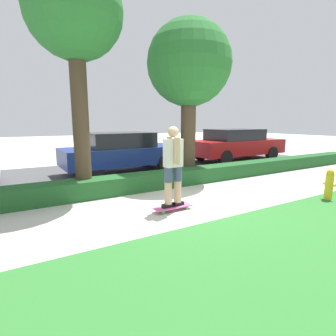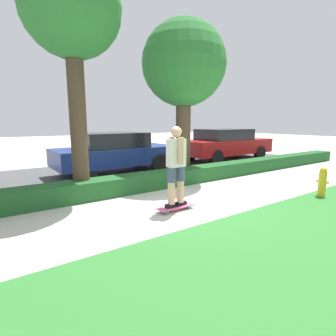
# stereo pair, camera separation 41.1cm
# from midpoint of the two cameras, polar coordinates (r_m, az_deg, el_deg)

# --- Properties ---
(ground_plane) EXTENTS (60.00, 60.00, 0.00)m
(ground_plane) POSITION_cam_midpoint_polar(r_m,az_deg,el_deg) (5.69, 7.13, -7.77)
(ground_plane) COLOR #BCB7AD
(street_asphalt) EXTENTS (18.10, 5.00, 0.01)m
(street_asphalt) POSITION_cam_midpoint_polar(r_m,az_deg,el_deg) (9.27, -8.83, -0.80)
(street_asphalt) COLOR #474749
(street_asphalt) RESTS_ON ground_plane
(hedge_row) EXTENTS (18.10, 0.60, 0.42)m
(hedge_row) POSITION_cam_midpoint_polar(r_m,az_deg,el_deg) (6.92, -0.90, -2.64)
(hedge_row) COLOR #1E5123
(hedge_row) RESTS_ON ground_plane
(skateboard) EXTENTS (0.80, 0.24, 0.08)m
(skateboard) POSITION_cam_midpoint_polar(r_m,az_deg,el_deg) (5.23, 3.36, -8.51)
(skateboard) COLOR #DB5B93
(skateboard) RESTS_ON ground_plane
(skater_person) EXTENTS (0.48, 0.40, 1.56)m
(skater_person) POSITION_cam_midpoint_polar(r_m,az_deg,el_deg) (5.03, 3.46, 0.68)
(skater_person) COLOR black
(skater_person) RESTS_ON skateboard
(tree_near) EXTENTS (2.06, 2.06, 5.08)m
(tree_near) POSITION_cam_midpoint_polar(r_m,az_deg,el_deg) (6.61, -17.78, 29.03)
(tree_near) COLOR #423323
(tree_near) RESTS_ON ground_plane
(tree_mid) EXTENTS (2.41, 2.41, 4.56)m
(tree_mid) POSITION_cam_midpoint_polar(r_m,az_deg,el_deg) (8.02, 6.18, 21.21)
(tree_mid) COLOR #423323
(tree_mid) RESTS_ON ground_plane
(parked_car_middle) EXTENTS (4.09, 1.86, 1.37)m
(parked_car_middle) POSITION_cam_midpoint_polar(r_m,az_deg,el_deg) (9.04, -8.63, 3.56)
(parked_car_middle) COLOR navy
(parked_car_middle) RESTS_ON ground_plane
(parked_car_rear) EXTENTS (4.50, 1.83, 1.40)m
(parked_car_rear) POSITION_cam_midpoint_polar(r_m,az_deg,el_deg) (12.19, 15.53, 5.04)
(parked_car_rear) COLOR maroon
(parked_car_rear) RESTS_ON ground_plane
(fire_hydrant) EXTENTS (0.17, 0.27, 0.70)m
(fire_hydrant) POSITION_cam_midpoint_polar(r_m,az_deg,el_deg) (6.98, 33.13, -3.02)
(fire_hydrant) COLOR gold
(fire_hydrant) RESTS_ON ground_plane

